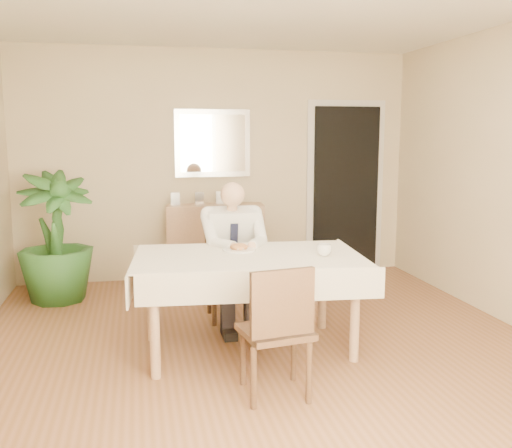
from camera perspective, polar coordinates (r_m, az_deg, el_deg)
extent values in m
plane|color=brown|center=(4.44, 0.96, -12.92)|extent=(5.00, 5.00, 0.00)
cube|color=beige|center=(6.59, -3.90, 5.88)|extent=(4.50, 0.02, 2.60)
cube|color=beige|center=(1.81, 19.11, -2.89)|extent=(4.50, 0.02, 2.60)
cube|color=silver|center=(1.80, 19.03, 1.92)|extent=(1.34, 0.02, 1.44)
cube|color=white|center=(1.82, 18.71, 1.99)|extent=(1.18, 0.02, 1.28)
cube|color=silver|center=(6.98, 8.88, 3.50)|extent=(0.96, 0.03, 2.10)
cube|color=black|center=(6.95, 8.97, 3.48)|extent=(0.80, 0.05, 1.95)
cube|color=silver|center=(6.54, -4.36, 8.05)|extent=(0.86, 0.03, 0.76)
cube|color=white|center=(6.52, -4.34, 8.05)|extent=(0.74, 0.02, 0.64)
cube|color=tan|center=(4.31, -0.79, -3.54)|extent=(1.67, 1.04, 0.04)
cube|color=beige|center=(4.30, -0.79, -3.20)|extent=(1.78, 1.15, 0.01)
cube|color=beige|center=(3.85, 0.66, -6.28)|extent=(1.69, 0.16, 0.22)
cube|color=beige|center=(4.81, -1.95, -3.20)|extent=(1.69, 0.16, 0.22)
cube|color=beige|center=(4.25, -12.14, -5.03)|extent=(0.10, 1.00, 0.22)
cube|color=beige|center=(4.57, 9.76, -3.99)|extent=(0.10, 1.00, 0.22)
cylinder|color=tan|center=(3.98, -10.11, -10.30)|extent=(0.07, 0.07, 0.70)
cylinder|color=tan|center=(4.26, 9.86, -8.97)|extent=(0.07, 0.07, 0.70)
cylinder|color=tan|center=(4.69, -10.42, -7.34)|extent=(0.07, 0.07, 0.70)
cylinder|color=tan|center=(4.93, 6.66, -6.43)|extent=(0.07, 0.07, 0.70)
cube|color=#3D291A|center=(5.14, -2.52, -4.85)|extent=(0.42, 0.42, 0.04)
cube|color=#3D291A|center=(5.27, -2.87, -1.76)|extent=(0.42, 0.05, 0.42)
cylinder|color=#3D291A|center=(5.01, -4.19, -7.89)|extent=(0.04, 0.04, 0.41)
cylinder|color=#3D291A|center=(5.07, -0.16, -7.67)|extent=(0.04, 0.04, 0.41)
cylinder|color=#3D291A|center=(5.35, -4.71, -6.80)|extent=(0.04, 0.04, 0.41)
cylinder|color=#3D291A|center=(5.40, -0.94, -6.61)|extent=(0.04, 0.04, 0.41)
cube|color=#3D291A|center=(3.68, 1.91, -10.69)|extent=(0.47, 0.47, 0.04)
cube|color=#3D291A|center=(3.43, 2.67, -7.88)|extent=(0.41, 0.11, 0.41)
cylinder|color=#3D291A|center=(3.57, -0.24, -15.13)|extent=(0.04, 0.04, 0.40)
cylinder|color=#3D291A|center=(3.65, 5.32, -14.60)|extent=(0.04, 0.04, 0.40)
cylinder|color=#3D291A|center=(3.88, -1.31, -13.06)|extent=(0.04, 0.04, 0.40)
cylinder|color=#3D291A|center=(3.96, 3.79, -12.64)|extent=(0.04, 0.04, 0.40)
cube|color=white|center=(5.04, -2.47, -1.37)|extent=(0.42, 0.31, 0.55)
cube|color=black|center=(4.92, -2.22, -1.97)|extent=(0.07, 0.08, 0.36)
cylinder|color=tan|center=(4.95, -2.40, 1.79)|extent=(0.09, 0.09, 0.08)
sphere|color=tan|center=(4.91, -2.36, 2.97)|extent=(0.21, 0.21, 0.21)
cube|color=black|center=(4.88, -3.22, -4.54)|extent=(0.13, 0.42, 0.13)
cube|color=black|center=(4.91, -0.91, -4.43)|extent=(0.13, 0.42, 0.13)
cube|color=black|center=(4.78, -2.86, -8.42)|extent=(0.11, 0.12, 0.45)
cube|color=black|center=(4.82, -0.48, -8.28)|extent=(0.11, 0.12, 0.45)
cube|color=black|center=(4.79, -2.72, -10.80)|extent=(0.11, 0.26, 0.07)
cube|color=black|center=(4.82, -0.34, -10.64)|extent=(0.11, 0.26, 0.07)
cylinder|color=white|center=(4.46, -1.70, -2.58)|extent=(0.26, 0.26, 0.02)
ellipsoid|color=#915A30|center=(4.45, -1.71, -2.30)|extent=(0.14, 0.14, 0.06)
cylinder|color=silver|center=(4.41, -1.05, -2.50)|extent=(0.01, 0.13, 0.01)
cylinder|color=silver|center=(4.39, -2.08, -2.54)|extent=(0.01, 0.13, 0.01)
imported|color=white|center=(4.30, 6.83, -2.58)|extent=(0.14, 0.14, 0.09)
cube|color=tan|center=(6.51, -4.06, -1.85)|extent=(1.11, 0.47, 0.87)
cube|color=silver|center=(6.43, -8.07, 2.50)|extent=(0.10, 0.02, 0.14)
cube|color=silver|center=(6.49, -5.68, 2.61)|extent=(0.10, 0.02, 0.14)
cube|color=silver|center=(6.53, -3.61, 2.67)|extent=(0.10, 0.02, 0.14)
imported|color=#214D1C|center=(5.97, -19.42, -1.23)|extent=(0.95, 0.95, 1.30)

